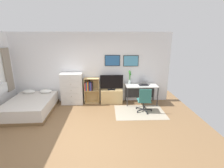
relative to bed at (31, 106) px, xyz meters
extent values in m
plane|color=brown|center=(2.02, -1.40, -0.24)|extent=(7.20, 7.20, 0.00)
cube|color=white|center=(2.02, 1.03, 1.11)|extent=(6.12, 0.06, 2.70)
cube|color=black|center=(2.84, 0.98, 1.40)|extent=(0.59, 0.02, 0.42)
cube|color=#285B93|center=(2.84, 0.97, 1.40)|extent=(0.55, 0.01, 0.38)
cube|color=black|center=(3.55, 0.98, 1.39)|extent=(0.59, 0.02, 0.42)
cube|color=#4C93B7|center=(3.55, 0.97, 1.39)|extent=(0.55, 0.01, 0.38)
cube|color=gray|center=(-0.91, 0.59, 1.14)|extent=(0.05, 0.40, 1.54)
cube|color=silver|center=(-0.87, -0.10, 0.66)|extent=(0.20, 0.52, 0.30)
cube|color=#9E937F|center=(3.74, -0.13, -0.24)|extent=(1.70, 1.20, 0.01)
cube|color=brown|center=(0.00, -0.02, -0.19)|extent=(1.48, 1.98, 0.10)
cube|color=silver|center=(0.00, -0.02, 0.04)|extent=(1.44, 1.94, 0.37)
ellipsoid|color=white|center=(-0.33, 0.69, 0.29)|extent=(0.45, 0.29, 0.14)
ellipsoid|color=white|center=(0.29, 0.71, 0.29)|extent=(0.45, 0.29, 0.14)
cube|color=silver|center=(1.28, 0.76, 0.36)|extent=(0.81, 0.42, 1.21)
cube|color=silver|center=(1.28, 0.54, -0.12)|extent=(0.77, 0.01, 0.22)
sphere|color=#A59E8C|center=(1.28, 0.53, -0.12)|extent=(0.03, 0.03, 0.03)
cube|color=silver|center=(1.28, 0.54, 0.12)|extent=(0.77, 0.01, 0.22)
sphere|color=#A59E8C|center=(1.28, 0.53, 0.12)|extent=(0.03, 0.03, 0.03)
cube|color=silver|center=(1.28, 0.54, 0.36)|extent=(0.77, 0.01, 0.22)
sphere|color=#A59E8C|center=(1.28, 0.53, 0.36)|extent=(0.03, 0.03, 0.03)
cube|color=silver|center=(1.28, 0.54, 0.60)|extent=(0.77, 0.01, 0.22)
sphere|color=#A59E8C|center=(1.28, 0.53, 0.60)|extent=(0.03, 0.03, 0.03)
cube|color=silver|center=(1.28, 0.54, 0.84)|extent=(0.77, 0.01, 0.22)
sphere|color=#A59E8C|center=(1.28, 0.53, 0.84)|extent=(0.03, 0.03, 0.03)
cube|color=tan|center=(1.75, 0.82, 0.26)|extent=(0.02, 0.30, 1.00)
cube|color=tan|center=(2.31, 0.82, 0.26)|extent=(0.02, 0.30, 1.00)
cube|color=tan|center=(2.03, 0.82, -0.23)|extent=(0.58, 0.30, 0.02)
cube|color=tan|center=(2.03, 0.82, 0.28)|extent=(0.54, 0.30, 0.02)
cube|color=tan|center=(2.03, 0.82, 0.75)|extent=(0.54, 0.30, 0.02)
cube|color=tan|center=(2.03, 0.96, 0.26)|extent=(0.58, 0.01, 1.00)
cube|color=red|center=(1.79, 0.76, 0.43)|extent=(0.04, 0.17, 0.29)
cube|color=#1E519E|center=(1.83, 0.76, 0.45)|extent=(0.03, 0.17, 0.32)
cube|color=gold|center=(1.87, 0.78, 0.45)|extent=(0.03, 0.20, 0.33)
cube|color=red|center=(1.91, 0.77, 0.45)|extent=(0.03, 0.19, 0.33)
cube|color=black|center=(1.94, 0.79, 0.48)|extent=(0.03, 0.22, 0.39)
cube|color=#1E519E|center=(1.98, 0.77, 0.45)|extent=(0.04, 0.19, 0.32)
cube|color=#8C388C|center=(2.01, 0.79, 0.44)|extent=(0.02, 0.22, 0.30)
cube|color=black|center=(2.05, 0.80, 0.44)|extent=(0.04, 0.23, 0.31)
cube|color=tan|center=(2.80, 0.77, 0.03)|extent=(0.84, 0.40, 0.54)
cube|color=tan|center=(2.80, 0.56, 0.03)|extent=(0.84, 0.01, 0.02)
cube|color=black|center=(2.80, 0.75, 0.31)|extent=(0.28, 0.16, 0.02)
cube|color=black|center=(2.80, 0.75, 0.35)|extent=(0.06, 0.04, 0.05)
cube|color=black|center=(2.80, 0.75, 0.62)|extent=(0.88, 0.02, 0.53)
cube|color=black|center=(2.80, 0.74, 0.62)|extent=(0.85, 0.01, 0.50)
cube|color=silver|center=(3.94, 0.67, 0.48)|extent=(1.20, 0.60, 0.03)
cube|color=#2D2D30|center=(3.37, 0.40, 0.11)|extent=(0.03, 0.03, 0.71)
cube|color=#2D2D30|center=(4.51, 0.40, 0.11)|extent=(0.03, 0.03, 0.71)
cube|color=#2D2D30|center=(3.37, 0.94, 0.11)|extent=(0.03, 0.03, 0.71)
cube|color=#2D2D30|center=(4.51, 0.94, 0.11)|extent=(0.03, 0.03, 0.71)
cube|color=#2D2D30|center=(3.94, 0.96, 0.15)|extent=(1.14, 0.02, 0.50)
cylinder|color=#232326|center=(4.17, -0.06, -0.22)|extent=(0.05, 0.05, 0.05)
cube|color=#232326|center=(4.03, -0.05, -0.18)|extent=(0.28, 0.05, 0.02)
cylinder|color=#232326|center=(3.99, 0.22, -0.22)|extent=(0.05, 0.05, 0.05)
cube|color=#232326|center=(3.94, 0.09, -0.18)|extent=(0.13, 0.27, 0.02)
cylinder|color=#232326|center=(3.68, 0.14, -0.22)|extent=(0.05, 0.05, 0.05)
cube|color=#232326|center=(3.78, 0.05, -0.18)|extent=(0.24, 0.20, 0.02)
cylinder|color=#232326|center=(3.66, -0.19, -0.22)|extent=(0.05, 0.05, 0.05)
cube|color=#232326|center=(3.77, -0.12, -0.18)|extent=(0.25, 0.18, 0.02)
cylinder|color=#232326|center=(3.96, -0.31, -0.22)|extent=(0.05, 0.05, 0.05)
cube|color=#232326|center=(3.93, -0.18, -0.18)|extent=(0.10, 0.28, 0.02)
cylinder|color=#232326|center=(3.89, -0.04, -0.01)|extent=(0.04, 0.04, 0.30)
cube|color=#2D6B66|center=(3.89, -0.04, 0.15)|extent=(0.47, 0.47, 0.03)
cube|color=#2D6B66|center=(3.88, -0.24, 0.39)|extent=(0.40, 0.06, 0.45)
cube|color=#333338|center=(4.02, 0.65, 0.51)|extent=(0.37, 0.26, 0.01)
cube|color=black|center=(4.02, 0.65, 0.51)|extent=(0.34, 0.23, 0.00)
cube|color=#333338|center=(4.02, 0.81, 0.62)|extent=(0.37, 0.24, 0.07)
cube|color=navy|center=(4.02, 0.80, 0.63)|extent=(0.35, 0.22, 0.06)
ellipsoid|color=silver|center=(4.29, 0.61, 0.52)|extent=(0.06, 0.10, 0.03)
cylinder|color=silver|center=(3.51, 0.88, 0.58)|extent=(0.09, 0.09, 0.16)
cylinder|color=#3D8438|center=(3.53, 0.88, 0.71)|extent=(0.01, 0.01, 0.33)
sphere|color=#308B2C|center=(3.53, 0.88, 0.88)|extent=(0.07, 0.07, 0.07)
cylinder|color=#3D8438|center=(3.51, 0.88, 0.72)|extent=(0.01, 0.01, 0.35)
sphere|color=#308B2C|center=(3.51, 0.88, 0.90)|extent=(0.07, 0.07, 0.07)
cylinder|color=#3D8438|center=(3.50, 0.89, 0.77)|extent=(0.01, 0.01, 0.45)
sphere|color=#308B2C|center=(3.50, 0.89, 0.99)|extent=(0.07, 0.07, 0.07)
cylinder|color=#3D8438|center=(3.50, 0.87, 0.74)|extent=(0.01, 0.01, 0.39)
sphere|color=#308B2C|center=(3.50, 0.87, 0.93)|extent=(0.07, 0.07, 0.07)
cylinder|color=#3D8438|center=(3.51, 0.87, 0.75)|extent=(0.01, 0.01, 0.41)
sphere|color=#308B2C|center=(3.51, 0.87, 0.96)|extent=(0.07, 0.07, 0.07)
camera|label=1|loc=(2.59, -5.32, 2.24)|focal=26.37mm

